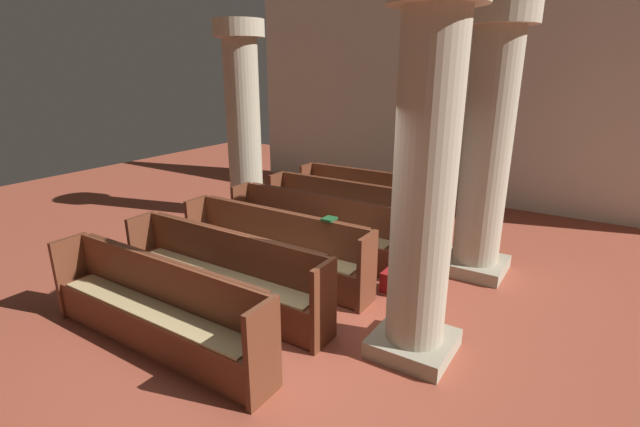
# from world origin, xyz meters

# --- Properties ---
(ground_plane) EXTENTS (19.20, 19.20, 0.00)m
(ground_plane) POSITION_xyz_m (0.00, 0.00, 0.00)
(ground_plane) COLOR #9E4733
(back_wall) EXTENTS (10.00, 0.16, 4.50)m
(back_wall) POSITION_xyz_m (0.00, 6.08, 2.25)
(back_wall) COLOR silver
(back_wall) RESTS_ON ground
(pew_row_0) EXTENTS (2.94, 0.46, 0.94)m
(pew_row_0) POSITION_xyz_m (-0.76, 3.72, 0.49)
(pew_row_0) COLOR brown
(pew_row_0) RESTS_ON ground
(pew_row_1) EXTENTS (2.94, 0.46, 0.94)m
(pew_row_1) POSITION_xyz_m (-0.76, 2.74, 0.49)
(pew_row_1) COLOR brown
(pew_row_1) RESTS_ON ground
(pew_row_2) EXTENTS (2.94, 0.47, 0.94)m
(pew_row_2) POSITION_xyz_m (-0.76, 1.76, 0.49)
(pew_row_2) COLOR brown
(pew_row_2) RESTS_ON ground
(pew_row_3) EXTENTS (2.94, 0.46, 0.94)m
(pew_row_3) POSITION_xyz_m (-0.76, 0.78, 0.49)
(pew_row_3) COLOR brown
(pew_row_3) RESTS_ON ground
(pew_row_4) EXTENTS (2.94, 0.46, 0.94)m
(pew_row_4) POSITION_xyz_m (-0.76, -0.20, 0.49)
(pew_row_4) COLOR brown
(pew_row_4) RESTS_ON ground
(pew_row_5) EXTENTS (2.94, 0.46, 0.94)m
(pew_row_5) POSITION_xyz_m (-0.76, -1.18, 0.49)
(pew_row_5) COLOR brown
(pew_row_5) RESTS_ON ground
(pillar_aisle_side) EXTENTS (0.92, 0.92, 3.61)m
(pillar_aisle_side) POSITION_xyz_m (1.51, 2.53, 1.88)
(pillar_aisle_side) COLOR #9F967E
(pillar_aisle_side) RESTS_ON ground
(pillar_far_side) EXTENTS (0.92, 0.92, 3.61)m
(pillar_far_side) POSITION_xyz_m (-2.99, 2.75, 1.88)
(pillar_far_side) COLOR #9F967E
(pillar_far_side) RESTS_ON ground
(pillar_aisle_rear) EXTENTS (0.85, 0.85, 3.61)m
(pillar_aisle_rear) POSITION_xyz_m (1.51, 0.19, 1.88)
(pillar_aisle_rear) COLOR #9F967E
(pillar_aisle_rear) RESTS_ON ground
(lectern) EXTENTS (0.48, 0.45, 1.08)m
(lectern) POSITION_xyz_m (-0.19, 4.75, 0.45)
(lectern) COLOR #411E13
(lectern) RESTS_ON ground
(hymn_book) EXTENTS (0.15, 0.18, 0.03)m
(hymn_book) POSITION_xyz_m (0.01, 0.96, 0.96)
(hymn_book) COLOR #194723
(hymn_book) RESTS_ON pew_row_3
(kneeler_box_red) EXTENTS (0.37, 0.26, 0.27)m
(kneeler_box_red) POSITION_xyz_m (0.84, 1.30, 0.14)
(kneeler_box_red) COLOR maroon
(kneeler_box_red) RESTS_ON ground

